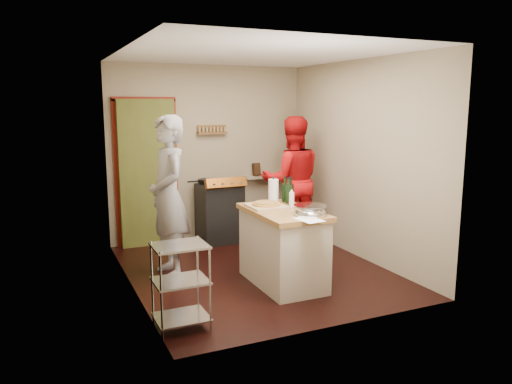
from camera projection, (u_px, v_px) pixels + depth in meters
floor at (256, 270)px, 6.19m from camera, size 3.50×3.50×0.00m
back_wall at (167, 166)px, 7.33m from camera, size 3.00×0.44×2.60m
left_wall at (128, 173)px, 5.36m from camera, size 0.04×3.50×2.60m
right_wall at (359, 160)px, 6.56m from camera, size 0.04×3.50×2.60m
ceiling at (256, 53)px, 5.73m from camera, size 3.00×3.50×0.02m
stove at (220, 212)px, 7.41m from camera, size 0.60×0.63×1.00m
wire_shelving at (181, 282)px, 4.52m from camera, size 0.48×0.40×0.80m
island at (283, 245)px, 5.64m from camera, size 0.68×1.28×1.17m
person_stripe at (168, 197)px, 5.87m from camera, size 0.50×0.72×1.91m
person_red at (292, 181)px, 7.27m from camera, size 1.06×0.92×1.86m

